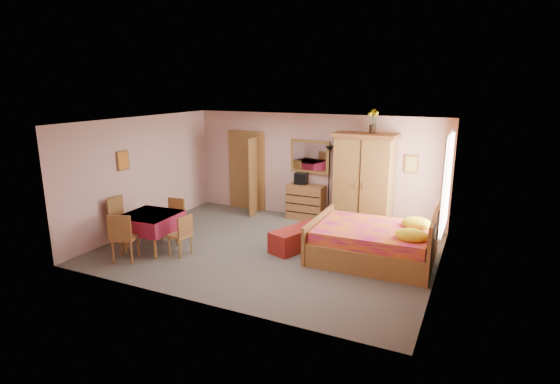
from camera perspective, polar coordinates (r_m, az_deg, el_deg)
The scene contains 23 objects.
floor at distance 9.07m, azimuth -1.39°, elevation -7.42°, with size 6.50×6.50×0.00m, color #67635A.
ceiling at distance 8.48m, azimuth -1.50°, elevation 9.17°, with size 6.50×6.50×0.00m, color brown.
wall_back at distance 10.93m, azimuth 4.46°, elevation 3.34°, with size 6.50×0.10×2.60m, color #CD9E95.
wall_front at distance 6.63m, azimuth -11.20°, elevation -3.94°, with size 6.50×0.10×2.60m, color #CD9E95.
wall_left at distance 10.52m, azimuth -17.48°, elevation 2.32°, with size 0.10×5.00×2.60m, color #CD9E95.
wall_right at distance 7.83m, azimuth 20.35°, elevation -1.79°, with size 0.10×5.00×2.60m, color #CD9E95.
doorway at distance 11.75m, azimuth -4.31°, elevation 2.72°, with size 1.06×0.12×2.15m, color #9E6B35.
window at distance 8.96m, azimuth 20.90°, elevation 1.07°, with size 0.08×1.40×1.95m, color white.
picture_left at distance 10.01m, azimuth -19.83°, elevation 3.89°, with size 0.04×0.32×0.42m, color orange.
picture_back at distance 10.27m, azimuth 16.78°, elevation 3.52°, with size 0.30×0.04×0.40m, color #D8BF59.
chest_of_drawers at distance 10.93m, azimuth 3.41°, elevation -1.31°, with size 0.92×0.46×0.87m, color #935B32.
wall_mirror at distance 10.88m, azimuth 3.91°, elevation 4.64°, with size 1.05×0.06×0.83m, color silver.
stereo at distance 10.91m, azimuth 2.78°, elevation 1.78°, with size 0.31×0.22×0.29m, color black.
floor_lamp at distance 10.74m, azimuth 6.39°, elevation 1.08°, with size 0.24×0.24×1.86m, color black.
wardrobe at distance 10.26m, azimuth 10.88°, elevation 1.35°, with size 1.42×0.73×2.22m, color #A97739.
sunflower_vase at distance 10.10m, azimuth 12.04°, elevation 9.03°, with size 0.21×0.21×0.54m, color yellow.
bed at distance 8.57m, azimuth 12.08°, elevation -5.25°, with size 2.30×1.81×1.06m, color #C71373.
bench at distance 9.05m, azimuth 2.45°, elevation -6.00°, with size 0.49×1.32×0.44m, color maroon.
dining_table at distance 9.32m, azimuth -16.47°, elevation -4.96°, with size 1.02×1.02×0.75m, color maroon.
chair_south at distance 8.85m, azimuth -19.62°, elevation -5.51°, with size 0.44×0.44×0.96m, color brown.
chair_north at distance 9.76m, azimuth -13.85°, elevation -3.53°, with size 0.40×0.40×0.88m, color #A06836.
chair_west at distance 9.75m, azimuth -19.67°, elevation -3.59°, with size 0.46×0.46×1.01m, color #AB7B3A.
chair_east at distance 8.87m, azimuth -12.95°, elevation -5.45°, with size 0.37×0.37×0.82m, color #AF813B.
Camera 1 is at (3.80, -7.55, 3.31)m, focal length 28.00 mm.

